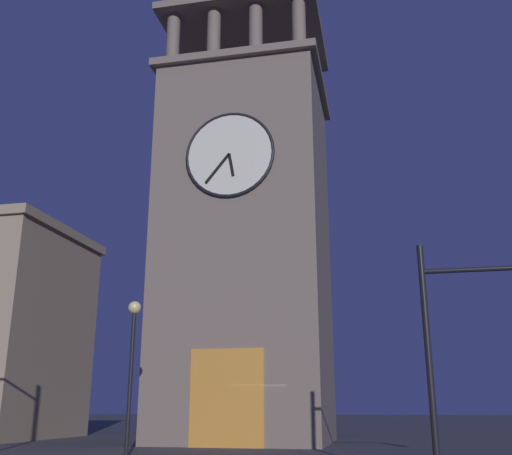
% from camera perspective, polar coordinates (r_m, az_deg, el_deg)
% --- Properties ---
extents(ground_plane, '(200.00, 200.00, 0.00)m').
position_cam_1_polar(ground_plane, '(26.77, 0.62, -20.26)').
color(ground_plane, '#424247').
extents(clocktower, '(8.48, 7.98, 24.62)m').
position_cam_1_polar(clocktower, '(30.53, -0.89, -1.37)').
color(clocktower, '#75665B').
rests_on(clocktower, ground_plane).
extents(traffic_signal_near, '(4.68, 0.41, 5.44)m').
position_cam_1_polar(traffic_signal_near, '(15.06, 22.04, -8.05)').
color(traffic_signal_near, black).
rests_on(traffic_signal_near, ground_plane).
extents(street_lamp, '(0.44, 0.44, 5.13)m').
position_cam_1_polar(street_lamp, '(21.00, -11.76, -11.11)').
color(street_lamp, black).
rests_on(street_lamp, ground_plane).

